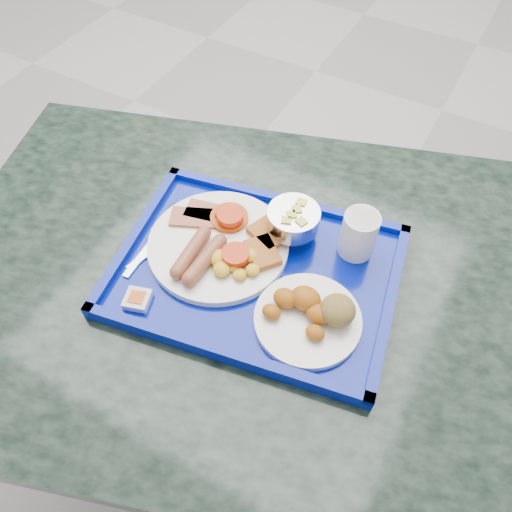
{
  "coord_description": "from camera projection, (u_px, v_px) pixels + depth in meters",
  "views": [
    {
      "loc": [
        0.86,
        -1.51,
        1.49
      ],
      "look_at": [
        0.61,
        -1.06,
        0.81
      ],
      "focal_mm": 35.0,
      "sensor_mm": 36.0,
      "label": 1
    }
  ],
  "objects": [
    {
      "name": "fruit_bowl",
      "position": [
        293.0,
        220.0,
        0.9
      ],
      "size": [
        0.1,
        0.1,
        0.07
      ],
      "color": "#AFAFB1",
      "rests_on": "tray"
    },
    {
      "name": "bread_plate",
      "position": [
        312.0,
        314.0,
        0.81
      ],
      "size": [
        0.18,
        0.18,
        0.06
      ],
      "rotation": [
        0.0,
        0.0,
        0.23
      ],
      "color": "white",
      "rests_on": "tray"
    },
    {
      "name": "main_plate",
      "position": [
        222.0,
        244.0,
        0.9
      ],
      "size": [
        0.26,
        0.26,
        0.04
      ],
      "rotation": [
        0.0,
        0.0,
        -0.08
      ],
      "color": "white",
      "rests_on": "tray"
    },
    {
      "name": "juice_cup",
      "position": [
        359.0,
        233.0,
        0.87
      ],
      "size": [
        0.06,
        0.06,
        0.09
      ],
      "color": "white",
      "rests_on": "tray"
    },
    {
      "name": "jam_packet",
      "position": [
        137.0,
        299.0,
        0.84
      ],
      "size": [
        0.05,
        0.05,
        0.02
      ],
      "rotation": [
        0.0,
        0.0,
        0.3
      ],
      "color": "silver",
      "rests_on": "tray"
    },
    {
      "name": "floor",
      "position": [
        253.0,
        146.0,
        2.24
      ],
      "size": [
        6.0,
        6.0,
        0.0
      ],
      "primitive_type": "plane",
      "color": "#9C9B9E",
      "rests_on": "ground"
    },
    {
      "name": "tray",
      "position": [
        256.0,
        272.0,
        0.89
      ],
      "size": [
        0.54,
        0.44,
        0.03
      ],
      "rotation": [
        0.0,
        0.0,
        0.18
      ],
      "color": "#03149B",
      "rests_on": "table"
    },
    {
      "name": "table",
      "position": [
        263.0,
        329.0,
        1.05
      ],
      "size": [
        1.4,
        1.14,
        0.75
      ],
      "rotation": [
        0.0,
        0.0,
        0.32
      ],
      "color": "slate",
      "rests_on": "floor"
    },
    {
      "name": "knife",
      "position": [
        153.0,
        242.0,
        0.92
      ],
      "size": [
        0.02,
        0.18,
        0.0
      ],
      "primitive_type": "cube",
      "rotation": [
        0.0,
        0.0,
        0.06
      ],
      "color": "#AFAFB1",
      "rests_on": "tray"
    },
    {
      "name": "spoon",
      "position": [
        171.0,
        220.0,
        0.95
      ],
      "size": [
        0.06,
        0.18,
        0.01
      ],
      "rotation": [
        0.0,
        0.0,
        -0.23
      ],
      "color": "#AFAFB1",
      "rests_on": "tray"
    }
  ]
}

